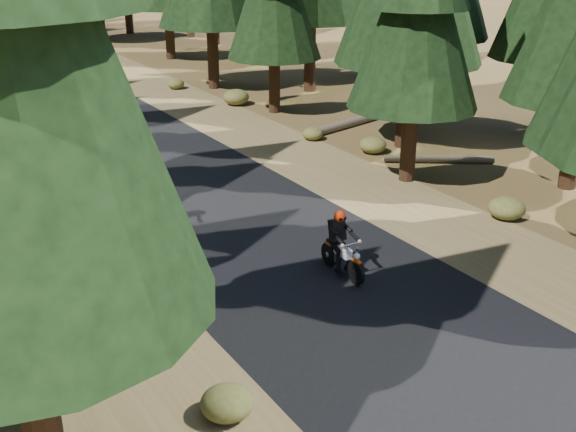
# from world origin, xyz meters

# --- Properties ---
(ground) EXTENTS (120.00, 120.00, 0.00)m
(ground) POSITION_xyz_m (0.00, 0.00, 0.00)
(ground) COLOR #493A1A
(ground) RESTS_ON ground
(road) EXTENTS (6.00, 100.00, 0.01)m
(road) POSITION_xyz_m (0.00, 5.00, 0.01)
(road) COLOR black
(road) RESTS_ON ground
(shoulder_l) EXTENTS (3.20, 100.00, 0.01)m
(shoulder_l) POSITION_xyz_m (-4.60, 5.00, 0.00)
(shoulder_l) COLOR brown
(shoulder_l) RESTS_ON ground
(shoulder_r) EXTENTS (3.20, 100.00, 0.01)m
(shoulder_r) POSITION_xyz_m (4.60, 5.00, 0.00)
(shoulder_r) COLOR brown
(shoulder_r) RESTS_ON ground
(log_near) EXTENTS (4.77, 1.51, 0.32)m
(log_near) POSITION_xyz_m (8.60, 10.56, 0.16)
(log_near) COLOR #4C4233
(log_near) RESTS_ON ground
(log_far) EXTENTS (3.10, 2.20, 0.24)m
(log_far) POSITION_xyz_m (8.08, 5.27, 0.12)
(log_far) COLOR #4C4233
(log_far) RESTS_ON ground
(understory_shrubs) EXTENTS (14.49, 29.78, 0.68)m
(understory_shrubs) POSITION_xyz_m (1.80, 7.78, 0.27)
(understory_shrubs) COLOR #474C1E
(understory_shrubs) RESTS_ON ground
(rider_lead) EXTENTS (0.55, 1.68, 1.48)m
(rider_lead) POSITION_xyz_m (0.62, 0.20, 0.50)
(rider_lead) COLOR white
(rider_lead) RESTS_ON road
(rider_follow) EXTENTS (0.68, 1.86, 1.63)m
(rider_follow) POSITION_xyz_m (-1.83, 4.82, 0.55)
(rider_follow) COLOR maroon
(rider_follow) RESTS_ON road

